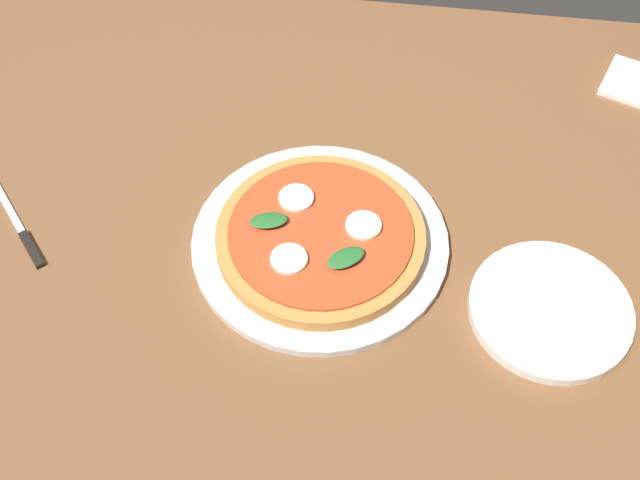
{
  "coord_description": "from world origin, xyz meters",
  "views": [
    {
      "loc": [
        0.12,
        -0.53,
        1.51
      ],
      "look_at": [
        0.05,
        0.04,
        0.76
      ],
      "focal_mm": 43.83,
      "sensor_mm": 36.0,
      "label": 1
    }
  ],
  "objects_px": {
    "serving_tray": "(320,242)",
    "pizza": "(320,236)",
    "dining_table": "(280,305)",
    "plate_white": "(550,310)",
    "knife": "(22,231)"
  },
  "relations": [
    {
      "from": "serving_tray",
      "to": "pizza",
      "type": "height_order",
      "value": "pizza"
    },
    {
      "from": "dining_table",
      "to": "serving_tray",
      "type": "xyz_separation_m",
      "value": [
        0.05,
        0.04,
        0.09
      ]
    },
    {
      "from": "pizza",
      "to": "plate_white",
      "type": "bearing_deg",
      "value": -11.79
    },
    {
      "from": "dining_table",
      "to": "pizza",
      "type": "height_order",
      "value": "pizza"
    },
    {
      "from": "pizza",
      "to": "knife",
      "type": "bearing_deg",
      "value": -175.82
    },
    {
      "from": "plate_white",
      "to": "knife",
      "type": "bearing_deg",
      "value": 177.33
    },
    {
      "from": "serving_tray",
      "to": "pizza",
      "type": "xyz_separation_m",
      "value": [
        0.0,
        -0.0,
        0.02
      ]
    },
    {
      "from": "pizza",
      "to": "plate_white",
      "type": "xyz_separation_m",
      "value": [
        0.27,
        -0.06,
        -0.02
      ]
    },
    {
      "from": "pizza",
      "to": "serving_tray",
      "type": "bearing_deg",
      "value": 103.61
    },
    {
      "from": "serving_tray",
      "to": "plate_white",
      "type": "height_order",
      "value": "plate_white"
    },
    {
      "from": "knife",
      "to": "serving_tray",
      "type": "bearing_deg",
      "value": 4.81
    },
    {
      "from": "serving_tray",
      "to": "pizza",
      "type": "bearing_deg",
      "value": -76.39
    },
    {
      "from": "serving_tray",
      "to": "dining_table",
      "type": "bearing_deg",
      "value": -141.67
    },
    {
      "from": "pizza",
      "to": "knife",
      "type": "height_order",
      "value": "pizza"
    },
    {
      "from": "knife",
      "to": "dining_table",
      "type": "bearing_deg",
      "value": -1.08
    }
  ]
}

